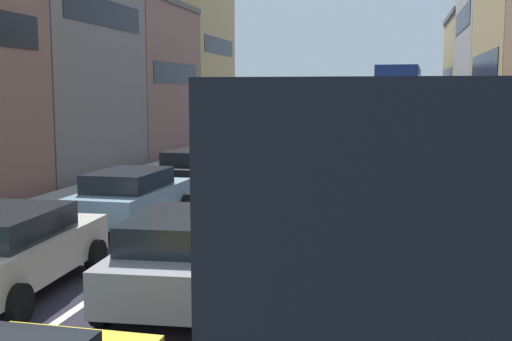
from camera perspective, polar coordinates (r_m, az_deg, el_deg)
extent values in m
cube|color=#9C9C9C|center=(25.54, -10.97, -0.87)|extent=(2.60, 64.00, 0.14)
cube|color=silver|center=(24.04, 0.06, -1.39)|extent=(0.16, 60.00, 0.01)
cube|color=silver|center=(23.57, 8.18, -1.63)|extent=(0.16, 60.00, 0.01)
cube|color=gray|center=(29.63, -19.36, 11.61)|extent=(7.00, 8.70, 12.18)
cube|color=black|center=(28.04, -13.10, 13.35)|extent=(0.02, 7.04, 1.10)
cube|color=#936B5B|center=(37.33, -12.11, 7.71)|extent=(7.00, 8.70, 8.13)
cube|color=black|center=(36.04, -6.97, 8.49)|extent=(0.02, 7.04, 1.10)
cube|color=#66605B|center=(37.62, -12.28, 14.14)|extent=(7.20, 8.70, 0.30)
cube|color=tan|center=(45.56, -7.56, 9.99)|extent=(7.00, 8.70, 11.84)
cube|color=black|center=(44.54, -3.24, 10.87)|extent=(0.02, 7.04, 1.10)
cube|color=tan|center=(43.36, 21.12, 7.15)|extent=(7.00, 8.70, 7.94)
cube|color=black|center=(42.97, 16.47, 7.87)|extent=(0.02, 7.04, 1.10)
cube|color=#66605B|center=(43.59, 21.37, 12.57)|extent=(7.20, 8.70, 0.30)
cube|color=black|center=(34.37, 17.72, 12.57)|extent=(0.02, 7.04, 1.10)
cube|color=black|center=(25.45, 19.38, 8.50)|extent=(0.02, 7.04, 1.10)
cube|color=#1E5933|center=(9.26, 14.66, -6.27)|extent=(2.43, 2.43, 1.90)
cube|color=black|center=(10.37, 14.52, -2.71)|extent=(2.02, 0.05, 0.70)
cube|color=black|center=(5.43, 16.14, -7.58)|extent=(2.46, 5.46, 2.80)
cube|color=white|center=(5.43, 3.31, -4.29)|extent=(0.07, 4.48, 0.90)
cylinder|color=black|center=(9.63, 7.16, -11.46)|extent=(0.31, 0.96, 0.96)
cube|color=gray|center=(11.15, -6.16, -7.84)|extent=(2.05, 4.40, 0.70)
cube|color=#1E2328|center=(10.83, -6.48, -5.24)|extent=(1.72, 2.50, 0.52)
cylinder|color=black|center=(12.84, -8.45, -7.49)|extent=(0.26, 0.65, 0.64)
cylinder|color=black|center=(12.43, -0.24, -7.90)|extent=(0.26, 0.65, 0.64)
cylinder|color=black|center=(10.20, -13.41, -11.47)|extent=(0.26, 0.65, 0.64)
cylinder|color=black|center=(9.68, -3.03, -12.30)|extent=(0.26, 0.65, 0.64)
cube|color=beige|center=(12.18, -20.72, -6.98)|extent=(2.02, 4.39, 0.70)
cube|color=#1E2328|center=(11.89, -21.32, -4.58)|extent=(1.70, 2.49, 0.52)
cylinder|color=black|center=(13.94, -20.95, -6.73)|extent=(0.25, 0.65, 0.64)
cylinder|color=black|center=(13.13, -13.93, -7.31)|extent=(0.25, 0.65, 0.64)
cylinder|color=black|center=(10.61, -20.25, -10.99)|extent=(0.25, 0.65, 0.64)
cube|color=silver|center=(16.17, 0.74, -3.14)|extent=(1.89, 4.34, 0.70)
cube|color=#1E2328|center=(15.88, 0.61, -1.27)|extent=(1.63, 2.44, 0.52)
cylinder|color=black|center=(17.82, -1.34, -3.33)|extent=(0.23, 0.64, 0.64)
cylinder|color=black|center=(17.52, 4.56, -3.53)|extent=(0.23, 0.64, 0.64)
cylinder|color=black|center=(15.03, -3.73, -5.29)|extent=(0.23, 0.64, 0.64)
cylinder|color=black|center=(14.68, 3.26, -5.59)|extent=(0.23, 0.64, 0.64)
cube|color=#759EB7|center=(17.21, -10.83, -2.64)|extent=(1.90, 4.34, 0.70)
cube|color=#1E2328|center=(16.95, -11.16, -0.88)|extent=(1.64, 2.44, 0.52)
cylinder|color=black|center=(18.96, -11.53, -2.84)|extent=(0.23, 0.64, 0.64)
cylinder|color=black|center=(18.26, -6.28, -3.11)|extent=(0.23, 0.64, 0.64)
cylinder|color=black|center=(16.40, -15.85, -4.50)|extent=(0.23, 0.64, 0.64)
cylinder|color=black|center=(15.59, -9.93, -4.93)|extent=(0.23, 0.64, 0.64)
cube|color=#194C8C|center=(22.26, 3.60, -0.35)|extent=(1.97, 4.37, 0.70)
cube|color=#1E2328|center=(22.00, 3.56, 1.03)|extent=(1.68, 2.47, 0.52)
cylinder|color=black|center=(23.86, 1.79, -0.69)|extent=(0.25, 0.65, 0.64)
cylinder|color=black|center=(23.67, 6.20, -0.79)|extent=(0.25, 0.65, 0.64)
cylinder|color=black|center=(21.00, 0.66, -1.75)|extent=(0.25, 0.65, 0.64)
cylinder|color=black|center=(20.78, 5.67, -1.87)|extent=(0.25, 0.65, 0.64)
cube|color=black|center=(22.80, -5.24, -0.19)|extent=(2.08, 4.41, 0.70)
cube|color=#1E2328|center=(22.56, -5.44, 1.16)|extent=(1.74, 2.51, 0.52)
cylinder|color=black|center=(24.53, -6.00, -0.51)|extent=(0.26, 0.65, 0.64)
cylinder|color=black|center=(23.91, -1.91, -0.67)|extent=(0.26, 0.65, 0.64)
cylinder|color=black|center=(21.87, -8.86, -1.47)|extent=(0.26, 0.65, 0.64)
cylinder|color=black|center=(21.18, -4.33, -1.69)|extent=(0.26, 0.65, 0.64)
cube|color=#B29319|center=(13.29, 11.74, -5.52)|extent=(1.83, 4.31, 0.70)
cube|color=#1E2328|center=(12.98, 11.80, -3.30)|extent=(1.60, 2.42, 0.52)
cylinder|color=black|center=(14.82, 8.15, -5.53)|extent=(0.22, 0.64, 0.64)
cylinder|color=black|center=(14.82, 15.30, -5.70)|extent=(0.22, 0.64, 0.64)
cylinder|color=black|center=(11.99, 7.23, -8.53)|extent=(0.22, 0.64, 0.64)
cylinder|color=black|center=(11.99, 16.13, -8.75)|extent=(0.22, 0.64, 0.64)
cube|color=#A51E1E|center=(19.47, 12.75, -1.57)|extent=(1.83, 4.31, 0.70)
cube|color=#1E2328|center=(19.20, 12.79, -0.01)|extent=(1.60, 2.42, 0.52)
cylinder|color=black|center=(20.98, 10.20, -1.86)|extent=(0.22, 0.64, 0.64)
cylinder|color=black|center=(20.99, 15.22, -2.00)|extent=(0.22, 0.64, 0.64)
cylinder|color=black|center=(18.10, 9.81, -3.27)|extent=(0.22, 0.64, 0.64)
cylinder|color=black|center=(18.11, 15.64, -3.42)|extent=(0.22, 0.64, 0.64)
cube|color=navy|center=(31.40, 5.88, 3.67)|extent=(2.51, 10.50, 2.40)
cube|color=black|center=(31.38, 5.89, 4.32)|extent=(2.54, 9.87, 0.70)
cylinder|color=black|center=(35.38, 4.51, 2.11)|extent=(0.30, 1.00, 1.00)
cylinder|color=black|center=(35.14, 8.56, 2.02)|extent=(0.30, 1.00, 1.00)
cylinder|color=black|center=(28.56, 2.66, 0.95)|extent=(0.30, 1.00, 1.00)
cylinder|color=black|center=(28.26, 7.67, 0.83)|extent=(0.30, 1.00, 1.00)
cube|color=navy|center=(44.49, 12.47, 4.52)|extent=(3.03, 10.61, 2.40)
cube|color=black|center=(44.48, 12.48, 4.98)|extent=(3.03, 9.99, 0.70)
cube|color=navy|center=(44.45, 12.55, 7.46)|extent=(3.03, 10.61, 2.16)
cube|color=black|center=(44.46, 12.56, 7.76)|extent=(3.03, 9.99, 0.64)
cylinder|color=black|center=(48.39, 11.16, 3.32)|extent=(0.35, 1.01, 1.00)
cylinder|color=black|center=(48.29, 14.13, 3.23)|extent=(0.35, 1.01, 1.00)
cylinder|color=black|center=(41.50, 10.50, 2.74)|extent=(0.35, 1.01, 1.00)
cylinder|color=black|center=(41.37, 13.95, 2.63)|extent=(0.35, 1.01, 1.00)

